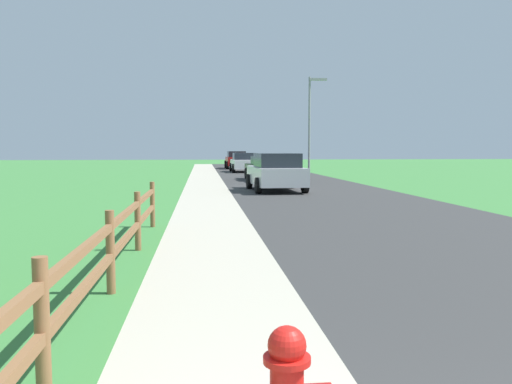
{
  "coord_description": "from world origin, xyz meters",
  "views": [
    {
      "loc": [
        -1.18,
        -1.07,
        1.81
      ],
      "look_at": [
        -0.03,
        9.89,
        0.89
      ],
      "focal_mm": 36.29,
      "sensor_mm": 36.0,
      "label": 1
    }
  ],
  "objects_px": {
    "parked_suv_silver": "(276,172)",
    "parked_car_black": "(267,168)",
    "parked_car_red": "(236,160)",
    "street_lamp": "(311,118)",
    "parked_car_white": "(244,163)"
  },
  "relations": [
    {
      "from": "parked_suv_silver",
      "to": "parked_car_red",
      "type": "relative_size",
      "value": 0.93
    },
    {
      "from": "parked_suv_silver",
      "to": "parked_car_white",
      "type": "height_order",
      "value": "parked_suv_silver"
    },
    {
      "from": "parked_suv_silver",
      "to": "street_lamp",
      "type": "relative_size",
      "value": 0.69
    },
    {
      "from": "parked_suv_silver",
      "to": "street_lamp",
      "type": "xyz_separation_m",
      "value": [
        3.77,
        10.57,
        2.96
      ]
    },
    {
      "from": "parked_suv_silver",
      "to": "parked_car_white",
      "type": "xyz_separation_m",
      "value": [
        0.13,
        18.24,
        -0.07
      ]
    },
    {
      "from": "parked_suv_silver",
      "to": "parked_car_red",
      "type": "height_order",
      "value": "parked_suv_silver"
    },
    {
      "from": "parked_car_black",
      "to": "parked_suv_silver",
      "type": "bearing_deg",
      "value": -94.25
    },
    {
      "from": "parked_suv_silver",
      "to": "parked_car_black",
      "type": "bearing_deg",
      "value": 85.75
    },
    {
      "from": "parked_car_white",
      "to": "parked_car_red",
      "type": "height_order",
      "value": "parked_car_red"
    },
    {
      "from": "parked_car_red",
      "to": "parked_car_white",
      "type": "bearing_deg",
      "value": -88.75
    },
    {
      "from": "parked_car_white",
      "to": "parked_suv_silver",
      "type": "bearing_deg",
      "value": -90.4
    },
    {
      "from": "parked_suv_silver",
      "to": "street_lamp",
      "type": "bearing_deg",
      "value": 70.4
    },
    {
      "from": "parked_suv_silver",
      "to": "parked_car_white",
      "type": "relative_size",
      "value": 1.01
    },
    {
      "from": "parked_car_red",
      "to": "street_lamp",
      "type": "height_order",
      "value": "street_lamp"
    },
    {
      "from": "parked_suv_silver",
      "to": "parked_car_black",
      "type": "xyz_separation_m",
      "value": [
        0.56,
        7.47,
        -0.11
      ]
    }
  ]
}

